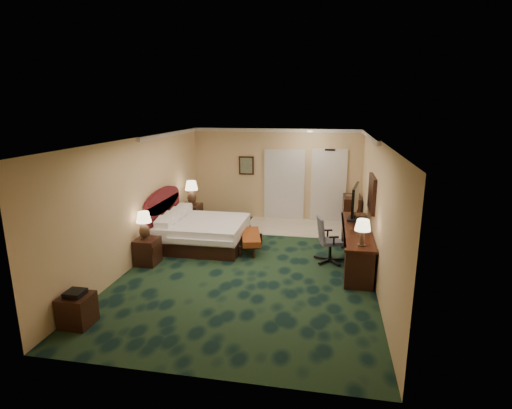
% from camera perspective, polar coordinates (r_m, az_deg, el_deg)
% --- Properties ---
extents(floor, '(5.00, 7.50, 0.00)m').
position_cam_1_polar(floor, '(8.75, -0.51, -8.58)').
color(floor, black).
rests_on(floor, ground).
extents(ceiling, '(5.00, 7.50, 0.00)m').
position_cam_1_polar(ceiling, '(8.11, -0.55, 9.33)').
color(ceiling, silver).
rests_on(ceiling, wall_back).
extents(wall_back, '(5.00, 0.00, 2.70)m').
position_cam_1_polar(wall_back, '(11.95, 2.90, 4.32)').
color(wall_back, tan).
rests_on(wall_back, ground).
extents(wall_front, '(5.00, 0.00, 2.70)m').
position_cam_1_polar(wall_front, '(4.89, -9.05, -10.49)').
color(wall_front, tan).
rests_on(wall_front, ground).
extents(wall_left, '(0.00, 7.50, 2.70)m').
position_cam_1_polar(wall_left, '(9.13, -16.13, 0.72)').
color(wall_left, tan).
rests_on(wall_left, ground).
extents(wall_right, '(0.00, 7.50, 2.70)m').
position_cam_1_polar(wall_right, '(8.24, 16.80, -0.74)').
color(wall_right, tan).
rests_on(wall_right, ground).
extents(crown_molding, '(5.00, 7.50, 0.10)m').
position_cam_1_polar(crown_molding, '(8.11, -0.55, 8.98)').
color(crown_molding, silver).
rests_on(crown_molding, wall_back).
extents(tile_patch, '(3.20, 1.70, 0.01)m').
position_cam_1_polar(tile_patch, '(11.36, 6.76, -3.26)').
color(tile_patch, beige).
rests_on(tile_patch, ground).
extents(headboard, '(0.12, 2.00, 1.40)m').
position_cam_1_polar(headboard, '(10.14, -13.09, -1.58)').
color(headboard, '#46090E').
rests_on(headboard, ground).
extents(entry_door, '(1.02, 0.06, 2.18)m').
position_cam_1_polar(entry_door, '(11.88, 10.30, 2.57)').
color(entry_door, silver).
rests_on(entry_door, ground).
extents(closet_doors, '(1.20, 0.06, 2.10)m').
position_cam_1_polar(closet_doors, '(11.94, 4.05, 2.82)').
color(closet_doors, white).
rests_on(closet_doors, ground).
extents(wall_art, '(0.45, 0.06, 0.55)m').
position_cam_1_polar(wall_art, '(12.02, -1.38, 5.59)').
color(wall_art, '#455D4F').
rests_on(wall_art, wall_back).
extents(wall_mirror, '(0.05, 0.95, 0.75)m').
position_cam_1_polar(wall_mirror, '(8.77, 16.24, 1.52)').
color(wall_mirror, white).
rests_on(wall_mirror, wall_right).
extents(bed, '(1.98, 1.84, 0.63)m').
position_cam_1_polar(bed, '(9.89, -7.46, -4.06)').
color(bed, white).
rests_on(bed, ground).
extents(nightstand_near, '(0.45, 0.52, 0.57)m').
position_cam_1_polar(nightstand_near, '(9.02, -15.23, -6.46)').
color(nightstand_near, black).
rests_on(nightstand_near, ground).
extents(nightstand_far, '(0.53, 0.61, 0.67)m').
position_cam_1_polar(nightstand_far, '(11.34, -9.29, -1.65)').
color(nightstand_far, black).
rests_on(nightstand_far, ground).
extents(lamp_near, '(0.36, 0.36, 0.61)m').
position_cam_1_polar(lamp_near, '(8.84, -15.69, -2.90)').
color(lamp_near, '#321D14').
rests_on(lamp_near, nightstand_near).
extents(lamp_far, '(0.37, 0.37, 0.67)m').
position_cam_1_polar(lamp_far, '(11.19, -9.19, 1.67)').
color(lamp_far, '#321D14').
rests_on(lamp_far, nightstand_far).
extents(bed_bench, '(0.68, 1.25, 0.40)m').
position_cam_1_polar(bed_bench, '(9.51, -0.73, -5.39)').
color(bed_bench, maroon).
rests_on(bed_bench, ground).
extents(side_table, '(0.46, 0.46, 0.50)m').
position_cam_1_polar(side_table, '(7.03, -24.19, -13.60)').
color(side_table, black).
rests_on(side_table, ground).
extents(desk, '(0.59, 2.75, 0.79)m').
position_cam_1_polar(desk, '(8.94, 14.04, -5.80)').
color(desk, black).
rests_on(desk, ground).
extents(tv, '(0.25, 1.04, 0.81)m').
position_cam_1_polar(tv, '(9.35, 13.97, 0.22)').
color(tv, black).
rests_on(tv, desk).
extents(desk_lamp, '(0.38, 0.38, 0.52)m').
position_cam_1_polar(desk_lamp, '(7.71, 14.96, -3.91)').
color(desk_lamp, '#321D14').
rests_on(desk_lamp, desk).
extents(desk_chair, '(0.72, 0.70, 1.01)m').
position_cam_1_polar(desk_chair, '(8.90, 10.60, -4.95)').
color(desk_chair, '#515159').
rests_on(desk_chair, ground).
extents(minibar, '(0.47, 0.84, 0.89)m').
position_cam_1_polar(minibar, '(11.53, 13.46, -1.03)').
color(minibar, black).
rests_on(minibar, ground).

